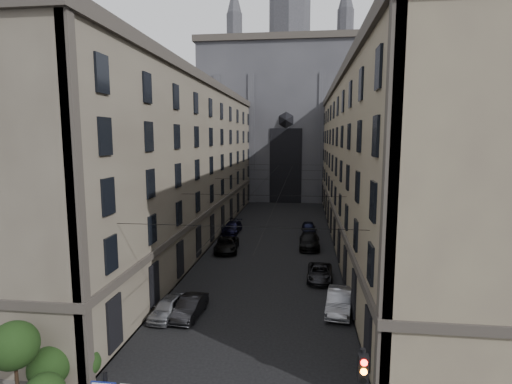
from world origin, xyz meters
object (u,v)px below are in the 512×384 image
at_px(gothic_tower, 289,111).
at_px(car_right_near, 339,301).
at_px(car_right_midfar, 309,241).
at_px(car_left_midfar, 227,245).
at_px(car_left_far, 232,227).
at_px(car_right_far, 309,228).
at_px(car_left_near, 168,307).
at_px(car_left_midnear, 190,307).
at_px(car_right_midnear, 320,273).

distance_m(gothic_tower, car_right_near, 61.18).
bearing_deg(car_right_midfar, car_left_midfar, -164.53).
bearing_deg(gothic_tower, car_left_far, -98.98).
xyz_separation_m(car_right_midfar, car_right_far, (0.00, 7.01, -0.08)).
xyz_separation_m(gothic_tower, car_right_near, (6.13, -58.44, -17.02)).
bearing_deg(car_left_midfar, car_right_midfar, 9.89).
height_order(car_left_midfar, car_right_midfar, car_right_midfar).
distance_m(car_left_near, car_left_midfar, 16.33).
bearing_deg(car_right_midfar, car_left_far, 149.10).
relative_size(car_left_near, car_left_midnear, 0.97).
bearing_deg(car_right_midfar, car_right_near, -83.39).
bearing_deg(car_left_midfar, gothic_tower, 78.22).
relative_size(car_left_midnear, car_right_midfar, 0.75).
bearing_deg(car_left_midnear, car_right_near, 15.52).
distance_m(car_right_near, car_right_far, 23.60).
bearing_deg(gothic_tower, car_left_near, -95.38).
distance_m(gothic_tower, car_left_midnear, 63.02).
height_order(car_left_midnear, car_right_midfar, car_right_midfar).
xyz_separation_m(car_right_near, car_right_midnear, (-1.14, 6.30, -0.13)).
bearing_deg(car_left_near, car_right_midnear, 43.63).
bearing_deg(car_right_far, car_right_near, -87.41).
bearing_deg(car_left_midnear, car_right_midfar, 69.92).
relative_size(car_left_near, car_right_midfar, 0.72).
height_order(gothic_tower, car_right_near, gothic_tower).
distance_m(car_right_midnear, car_right_midfar, 10.25).
distance_m(car_right_near, car_right_midfar, 16.63).
distance_m(gothic_tower, car_right_midfar, 45.44).
height_order(gothic_tower, car_right_midfar, gothic_tower).
bearing_deg(car_left_near, car_left_far, 94.88).
relative_size(car_left_midnear, car_left_far, 0.83).
bearing_deg(car_right_near, car_right_midnear, 108.12).
height_order(car_left_near, car_left_far, car_left_far).
distance_m(car_left_midnear, car_right_midfar, 20.38).
bearing_deg(car_left_midnear, car_left_far, 97.74).
relative_size(car_right_near, car_right_far, 1.12).
xyz_separation_m(gothic_tower, car_right_far, (4.20, -34.92, -17.08)).
xyz_separation_m(car_left_midnear, car_right_midfar, (8.40, 18.57, 0.12)).
xyz_separation_m(car_left_midfar, car_right_far, (8.97, 9.51, -0.01)).
bearing_deg(car_left_midnear, car_left_near, -167.20).
height_order(car_left_near, car_right_midfar, car_right_midfar).
bearing_deg(car_right_near, car_right_midfar, 104.56).
relative_size(car_right_near, car_right_midfar, 0.86).
distance_m(car_left_far, car_right_midfar, 11.52).
distance_m(gothic_tower, car_right_far, 39.10).
relative_size(gothic_tower, car_left_near, 14.53).
distance_m(car_left_midfar, car_right_near, 17.76).
relative_size(car_right_midfar, car_right_far, 1.31).
bearing_deg(car_left_far, car_right_near, -60.13).
distance_m(gothic_tower, car_left_midfar, 47.83).
height_order(car_right_near, car_right_far, car_right_near).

